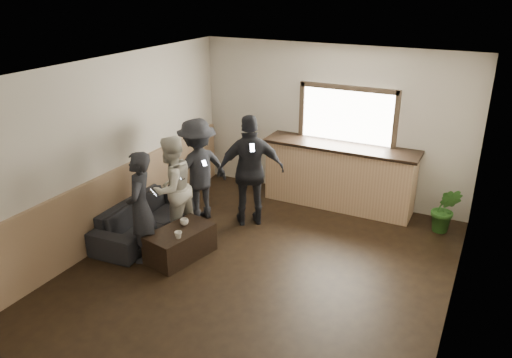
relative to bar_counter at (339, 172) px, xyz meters
The scene contains 12 objects.
ground 2.79m from the bar_counter, 96.35° to the right, with size 5.00×6.00×0.01m, color black.
room_shell 3.00m from the bar_counter, 111.04° to the right, with size 5.01×6.01×2.80m.
bar_counter is the anchor object (origin of this frame).
sofa 3.45m from the bar_counter, 134.40° to the right, with size 1.93×0.75×0.56m, color black.
coffee_table 3.19m from the bar_counter, 118.32° to the right, with size 0.55×0.99×0.44m, color black.
cup_a 3.03m from the bar_counter, 120.27° to the right, with size 0.12×0.12×0.10m, color silver.
cup_b 3.29m from the bar_counter, 114.70° to the right, with size 0.11×0.11×0.10m, color silver.
potted_plant 1.88m from the bar_counter, ahead, with size 0.44×0.35×0.79m, color #2D6623.
person_a 3.62m from the bar_counter, 122.69° to the right, with size 0.61×0.71×1.64m.
person_b 3.02m from the bar_counter, 130.45° to the right, with size 0.75×0.90×1.66m.
person_c 2.51m from the bar_counter, 141.55° to the right, with size 1.09×1.30×1.74m.
person_d 1.74m from the bar_counter, 128.96° to the right, with size 1.16×0.99×1.86m.
Camera 1 is at (2.68, -5.31, 3.85)m, focal length 35.00 mm.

